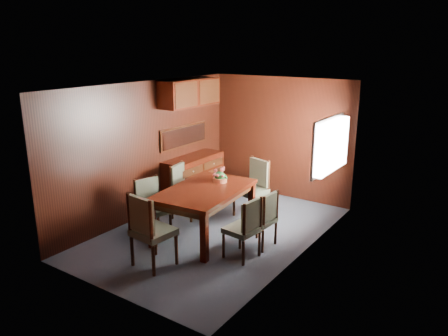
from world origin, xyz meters
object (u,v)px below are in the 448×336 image
Objects in this scene: sideboard at (194,179)px; chair_right_near at (246,225)px; dining_table at (205,195)px; flower_centerpiece at (220,175)px; chair_left_near at (151,204)px; chair_head at (149,227)px.

chair_right_near is (2.13, -1.51, 0.07)m from sideboard.
flower_centerpiece reaches higher than dining_table.
chair_left_near is at bearing -152.11° from dining_table.
flower_centerpiece is at bearing 95.50° from chair_head.
dining_table is 1.89× the size of chair_left_near.
chair_left_near is (-0.73, -0.48, -0.16)m from dining_table.
flower_centerpiece is at bearing 156.03° from chair_left_near.
sideboard is at bearing -149.92° from chair_left_near.
chair_left_near is 0.88× the size of chair_head.
chair_head is (-0.96, -0.97, 0.09)m from chair_right_near.
chair_right_near is at bearing -37.49° from flower_centerpiece.
chair_right_near is (0.96, -0.32, -0.17)m from dining_table.
dining_table is 1.66× the size of chair_head.
chair_right_near reaches higher than sideboard.
chair_left_near is at bearing -129.38° from flower_centerpiece.
chair_head reaches higher than dining_table.
dining_table is 1.94× the size of chair_right_near.
dining_table is 0.89m from chair_left_near.
sideboard is at bearing 120.82° from chair_head.
chair_head reaches higher than sideboard.
chair_right_near is 1.37m from chair_head.
chair_left_near is 3.79× the size of flower_centerpiece.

